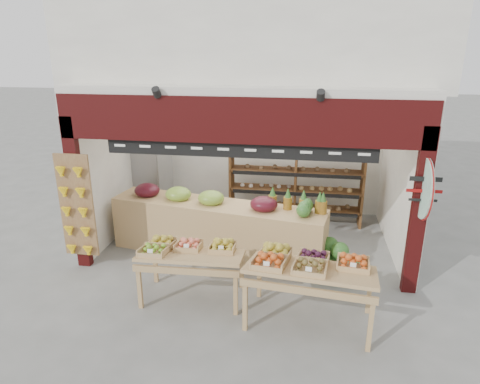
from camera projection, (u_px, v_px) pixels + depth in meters
name	position (u px, v px, depth m)	size (l,w,h in m)	color
ground	(247.00, 249.00, 8.22)	(60.00, 60.00, 0.00)	slate
shop_structure	(259.00, 34.00, 8.45)	(6.36, 5.12, 5.40)	white
banana_board	(76.00, 209.00, 7.17)	(0.60, 0.15, 1.80)	olive
gift_sign	(424.00, 189.00, 6.17)	(0.04, 0.93, 0.92)	#C3F5DE
back_shelving	(296.00, 175.00, 9.16)	(2.85, 0.47, 1.78)	brown
refrigerator	(151.00, 174.00, 9.64)	(0.74, 0.74, 1.90)	#B1B3B8
cardboard_stack	(189.00, 226.00, 8.66)	(1.00, 0.73, 0.68)	beige
mid_counter	(217.00, 227.00, 7.88)	(4.04, 1.45, 1.22)	tan
display_table_left	(186.00, 251.00, 6.48)	(1.57, 0.92, 0.99)	tan
display_table_right	(306.00, 265.00, 5.84)	(1.84, 1.16, 1.10)	tan
watermelon_pile	(336.00, 263.00, 7.25)	(0.82, 0.76, 0.58)	#194B19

